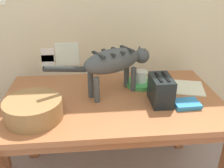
{
  "coord_description": "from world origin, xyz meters",
  "views": [
    {
      "loc": [
        -0.15,
        -0.06,
        1.5
      ],
      "look_at": [
        -0.02,
        1.33,
        0.83
      ],
      "focal_mm": 39.76,
      "sensor_mm": 36.0,
      "label": 1
    }
  ],
  "objects_px": {
    "cat": "(115,62)",
    "coffee_mug": "(141,76)",
    "dining_table": "(112,110)",
    "toaster": "(161,90)",
    "book_stack": "(186,104)",
    "wicker_basket": "(33,109)",
    "saucer_bowl": "(140,83)",
    "magazine": "(182,87)"
  },
  "relations": [
    {
      "from": "cat",
      "to": "coffee_mug",
      "type": "relative_size",
      "value": 5.22
    },
    {
      "from": "dining_table",
      "to": "toaster",
      "type": "height_order",
      "value": "toaster"
    },
    {
      "from": "dining_table",
      "to": "toaster",
      "type": "distance_m",
      "value": 0.35
    },
    {
      "from": "dining_table",
      "to": "book_stack",
      "type": "bearing_deg",
      "value": -17.91
    },
    {
      "from": "dining_table",
      "to": "toaster",
      "type": "xyz_separation_m",
      "value": [
        0.29,
        -0.08,
        0.17
      ]
    },
    {
      "from": "wicker_basket",
      "to": "toaster",
      "type": "xyz_separation_m",
      "value": [
        0.74,
        0.11,
        0.03
      ]
    },
    {
      "from": "dining_table",
      "to": "saucer_bowl",
      "type": "xyz_separation_m",
      "value": [
        0.22,
        0.17,
        0.1
      ]
    },
    {
      "from": "cat",
      "to": "coffee_mug",
      "type": "xyz_separation_m",
      "value": [
        0.2,
        0.1,
        -0.15
      ]
    },
    {
      "from": "wicker_basket",
      "to": "toaster",
      "type": "relative_size",
      "value": 1.58
    },
    {
      "from": "coffee_mug",
      "to": "book_stack",
      "type": "xyz_separation_m",
      "value": [
        0.21,
        -0.31,
        -0.05
      ]
    },
    {
      "from": "cat",
      "to": "saucer_bowl",
      "type": "distance_m",
      "value": 0.3
    },
    {
      "from": "book_stack",
      "to": "toaster",
      "type": "relative_size",
      "value": 0.79
    },
    {
      "from": "dining_table",
      "to": "coffee_mug",
      "type": "height_order",
      "value": "coffee_mug"
    },
    {
      "from": "saucer_bowl",
      "to": "cat",
      "type": "bearing_deg",
      "value": -152.06
    },
    {
      "from": "magazine",
      "to": "toaster",
      "type": "height_order",
      "value": "toaster"
    },
    {
      "from": "book_stack",
      "to": "cat",
      "type": "bearing_deg",
      "value": 152.66
    },
    {
      "from": "saucer_bowl",
      "to": "toaster",
      "type": "bearing_deg",
      "value": -74.46
    },
    {
      "from": "cat",
      "to": "book_stack",
      "type": "bearing_deg",
      "value": 34.72
    },
    {
      "from": "dining_table",
      "to": "cat",
      "type": "xyz_separation_m",
      "value": [
        0.03,
        0.07,
        0.31
      ]
    },
    {
      "from": "dining_table",
      "to": "magazine",
      "type": "relative_size",
      "value": 4.95
    },
    {
      "from": "saucer_bowl",
      "to": "wicker_basket",
      "type": "relative_size",
      "value": 0.67
    },
    {
      "from": "dining_table",
      "to": "book_stack",
      "type": "distance_m",
      "value": 0.47
    },
    {
      "from": "cat",
      "to": "wicker_basket",
      "type": "bearing_deg",
      "value": -89.39
    },
    {
      "from": "dining_table",
      "to": "cat",
      "type": "height_order",
      "value": "cat"
    },
    {
      "from": "dining_table",
      "to": "coffee_mug",
      "type": "distance_m",
      "value": 0.32
    },
    {
      "from": "cat",
      "to": "book_stack",
      "type": "relative_size",
      "value": 4.18
    },
    {
      "from": "wicker_basket",
      "to": "toaster",
      "type": "distance_m",
      "value": 0.75
    },
    {
      "from": "saucer_bowl",
      "to": "book_stack",
      "type": "bearing_deg",
      "value": -55.37
    },
    {
      "from": "magazine",
      "to": "wicker_basket",
      "type": "xyz_separation_m",
      "value": [
        -0.95,
        -0.29,
        0.06
      ]
    },
    {
      "from": "dining_table",
      "to": "wicker_basket",
      "type": "bearing_deg",
      "value": -157.41
    },
    {
      "from": "saucer_bowl",
      "to": "toaster",
      "type": "height_order",
      "value": "toaster"
    },
    {
      "from": "coffee_mug",
      "to": "wicker_basket",
      "type": "height_order",
      "value": "wicker_basket"
    },
    {
      "from": "dining_table",
      "to": "saucer_bowl",
      "type": "distance_m",
      "value": 0.3
    },
    {
      "from": "wicker_basket",
      "to": "book_stack",
      "type": "bearing_deg",
      "value": 2.98
    },
    {
      "from": "magazine",
      "to": "cat",
      "type": "bearing_deg",
      "value": -161.22
    },
    {
      "from": "magazine",
      "to": "toaster",
      "type": "distance_m",
      "value": 0.29
    },
    {
      "from": "wicker_basket",
      "to": "dining_table",
      "type": "bearing_deg",
      "value": 22.59
    },
    {
      "from": "saucer_bowl",
      "to": "dining_table",
      "type": "bearing_deg",
      "value": -141.51
    },
    {
      "from": "wicker_basket",
      "to": "saucer_bowl",
      "type": "bearing_deg",
      "value": 28.37
    },
    {
      "from": "book_stack",
      "to": "saucer_bowl",
      "type": "bearing_deg",
      "value": 124.63
    },
    {
      "from": "cat",
      "to": "coffee_mug",
      "type": "distance_m",
      "value": 0.27
    },
    {
      "from": "magazine",
      "to": "toaster",
      "type": "xyz_separation_m",
      "value": [
        -0.21,
        -0.19,
        0.08
      ]
    }
  ]
}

